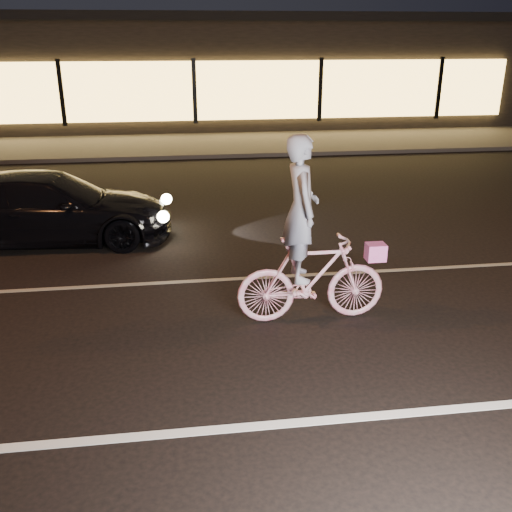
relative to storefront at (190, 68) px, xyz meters
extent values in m
plane|color=black|center=(0.00, -18.97, -2.15)|extent=(90.00, 90.00, 0.00)
cube|color=silver|center=(0.00, -20.47, -2.14)|extent=(60.00, 0.12, 0.01)
cube|color=gray|center=(0.00, -16.97, -2.14)|extent=(60.00, 0.10, 0.01)
cube|color=#383533|center=(0.00, -5.97, -2.09)|extent=(30.00, 4.00, 0.12)
cube|color=black|center=(0.00, 0.03, -0.15)|extent=(25.00, 8.00, 4.00)
cube|color=black|center=(0.00, 0.03, 1.90)|extent=(25.40, 8.40, 0.30)
cube|color=#FFC259|center=(0.00, -4.07, -0.55)|extent=(23.00, 0.15, 2.00)
cube|color=black|center=(-4.50, -4.15, -0.55)|extent=(0.15, 0.08, 2.20)
cube|color=black|center=(0.00, -4.15, -0.55)|extent=(0.15, 0.08, 2.20)
cube|color=black|center=(4.50, -4.15, -0.55)|extent=(0.15, 0.08, 2.20)
cube|color=black|center=(9.00, -4.15, -0.55)|extent=(0.15, 0.08, 2.20)
imported|color=#E1426A|center=(0.94, -18.39, -1.57)|extent=(1.91, 0.54, 1.15)
imported|color=silver|center=(0.78, -18.39, -0.65)|extent=(0.43, 0.66, 1.80)
cube|color=#F23EA7|center=(1.76, -18.39, -1.25)|extent=(0.24, 0.20, 0.22)
imported|color=black|center=(-2.95, -14.80, -1.54)|extent=(4.29, 1.88, 1.22)
sphere|color=#FFF2BF|center=(-0.92, -14.32, -1.59)|extent=(0.20, 0.20, 0.20)
sphere|color=#FFF2BF|center=(-0.97, -15.44, -1.59)|extent=(0.20, 0.20, 0.20)
camera|label=1|loc=(-0.65, -24.87, 1.33)|focal=40.00mm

